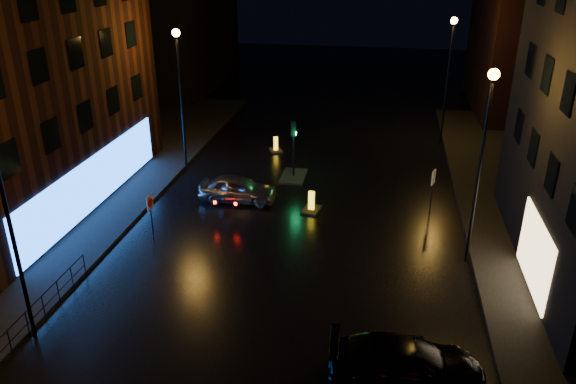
% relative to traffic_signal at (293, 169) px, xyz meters
% --- Properties ---
extents(ground, '(120.00, 120.00, 0.00)m').
position_rel_traffic_signal_xyz_m(ground, '(1.20, -14.00, -0.50)').
color(ground, black).
rests_on(ground, ground).
extents(pavement_left, '(12.00, 44.00, 0.15)m').
position_rel_traffic_signal_xyz_m(pavement_left, '(-12.80, -6.00, -0.43)').
color(pavement_left, black).
rests_on(pavement_left, ground).
extents(building_far_left, '(8.00, 16.00, 14.00)m').
position_rel_traffic_signal_xyz_m(building_far_left, '(-14.80, 21.00, 6.50)').
color(building_far_left, black).
rests_on(building_far_left, ground).
extents(building_far_right, '(8.00, 14.00, 12.00)m').
position_rel_traffic_signal_xyz_m(building_far_right, '(16.20, 18.00, 5.50)').
color(building_far_right, black).
rests_on(building_far_right, ground).
extents(street_lamp_lnear, '(0.44, 0.44, 8.37)m').
position_rel_traffic_signal_xyz_m(street_lamp_lnear, '(-6.60, -16.00, 5.06)').
color(street_lamp_lnear, black).
rests_on(street_lamp_lnear, ground).
extents(street_lamp_lfar, '(0.44, 0.44, 8.37)m').
position_rel_traffic_signal_xyz_m(street_lamp_lfar, '(-6.60, -0.00, 5.06)').
color(street_lamp_lfar, black).
rests_on(street_lamp_lfar, ground).
extents(street_lamp_rnear, '(0.44, 0.44, 8.37)m').
position_rel_traffic_signal_xyz_m(street_lamp_rnear, '(9.00, -8.00, 5.06)').
color(street_lamp_rnear, black).
rests_on(street_lamp_rnear, ground).
extents(street_lamp_rfar, '(0.44, 0.44, 8.37)m').
position_rel_traffic_signal_xyz_m(street_lamp_rfar, '(9.00, 8.00, 5.06)').
color(street_lamp_rfar, black).
rests_on(street_lamp_rfar, ground).
extents(traffic_signal, '(1.40, 2.40, 3.45)m').
position_rel_traffic_signal_xyz_m(traffic_signal, '(0.00, 0.00, 0.00)').
color(traffic_signal, black).
rests_on(traffic_signal, ground).
extents(guard_railing, '(0.05, 6.04, 1.00)m').
position_rel_traffic_signal_xyz_m(guard_railing, '(-6.80, -15.00, 0.24)').
color(guard_railing, black).
rests_on(guard_railing, ground).
extents(silver_hatchback, '(4.13, 1.70, 1.40)m').
position_rel_traffic_signal_xyz_m(silver_hatchback, '(-2.38, -3.75, 0.20)').
color(silver_hatchback, '#9FA3A7').
rests_on(silver_hatchback, ground).
extents(dark_sedan, '(4.98, 2.26, 1.42)m').
position_rel_traffic_signal_xyz_m(dark_sedan, '(6.25, -15.93, 0.21)').
color(dark_sedan, black).
rests_on(dark_sedan, ground).
extents(bollard_near, '(1.04, 1.37, 1.08)m').
position_rel_traffic_signal_xyz_m(bollard_near, '(1.65, -4.29, -0.27)').
color(bollard_near, black).
rests_on(bollard_near, ground).
extents(bollard_far, '(1.14, 1.34, 0.99)m').
position_rel_traffic_signal_xyz_m(bollard_far, '(-1.90, 4.25, -0.29)').
color(bollard_far, black).
rests_on(bollard_far, ground).
extents(road_sign_left, '(0.11, 0.52, 2.14)m').
position_rel_traffic_signal_xyz_m(road_sign_left, '(-5.30, -8.39, 1.10)').
color(road_sign_left, black).
rests_on(road_sign_left, ground).
extents(road_sign_right, '(0.24, 0.53, 2.26)m').
position_rel_traffic_signal_xyz_m(road_sign_right, '(7.70, -3.26, 1.19)').
color(road_sign_right, black).
rests_on(road_sign_right, ground).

